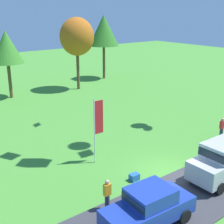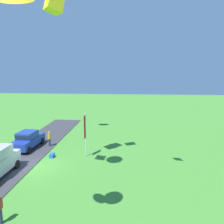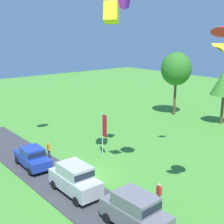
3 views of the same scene
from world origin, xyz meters
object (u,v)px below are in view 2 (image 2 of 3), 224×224
at_px(cooler_box, 52,155).
at_px(kite_delta_near_flag, 57,8).
at_px(kite_box_trailing_tail, 55,2).
at_px(person_on_lawn, 49,139).
at_px(flag_banner, 85,130).
at_px(car_sedan_near_entrance, 28,139).

height_order(cooler_box, kite_delta_near_flag, kite_delta_near_flag).
height_order(kite_delta_near_flag, kite_box_trailing_tail, kite_delta_near_flag).
distance_m(kite_delta_near_flag, kite_box_trailing_tail, 9.54).
xyz_separation_m(person_on_lawn, kite_box_trailing_tail, (5.51, 3.14, 12.35)).
bearing_deg(cooler_box, flag_banner, 95.64).
bearing_deg(kite_box_trailing_tail, person_on_lawn, -150.31).
distance_m(car_sedan_near_entrance, flag_banner, 7.09).
bearing_deg(kite_delta_near_flag, cooler_box, 8.51).
xyz_separation_m(person_on_lawn, flag_banner, (2.65, 4.57, 1.89)).
relative_size(car_sedan_near_entrance, cooler_box, 8.02).
relative_size(cooler_box, kite_delta_near_flag, 0.36).
bearing_deg(kite_delta_near_flag, person_on_lawn, -6.37).
distance_m(person_on_lawn, kite_delta_near_flag, 14.68).
distance_m(person_on_lawn, flag_banner, 5.61).
height_order(flag_banner, kite_box_trailing_tail, kite_box_trailing_tail).
height_order(person_on_lawn, cooler_box, person_on_lawn).
bearing_deg(cooler_box, car_sedan_near_entrance, -122.39).
xyz_separation_m(car_sedan_near_entrance, flag_banner, (1.83, 6.63, 1.72)).
distance_m(flag_banner, cooler_box, 4.14).
relative_size(flag_banner, kite_delta_near_flag, 2.79).
bearing_deg(kite_delta_near_flag, kite_box_trailing_tail, 17.21).
bearing_deg(flag_banner, kite_delta_near_flag, -145.37).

